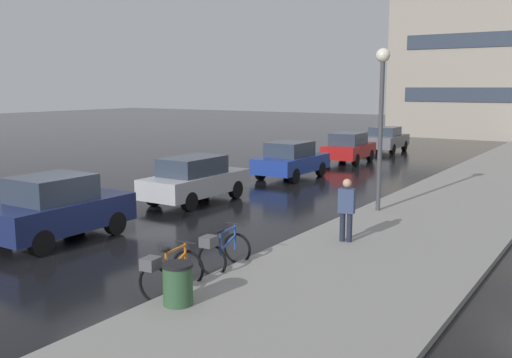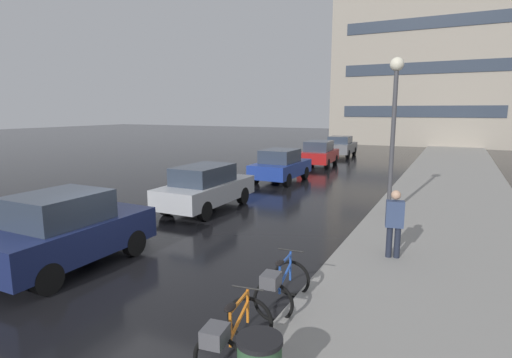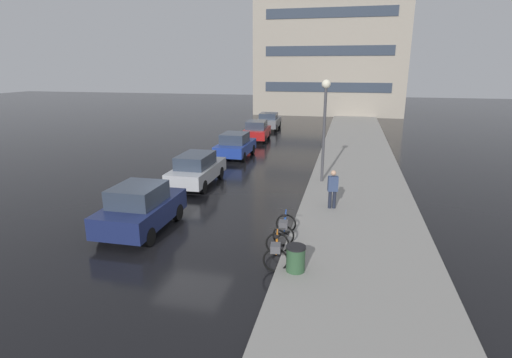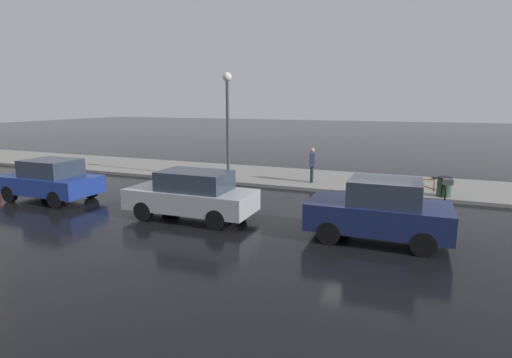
{
  "view_description": "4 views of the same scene",
  "coord_description": "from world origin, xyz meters",
  "px_view_note": "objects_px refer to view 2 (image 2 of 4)",
  "views": [
    {
      "loc": [
        10.69,
        -9.84,
        4.01
      ],
      "look_at": [
        1.99,
        3.43,
        1.44
      ],
      "focal_mm": 40.0,
      "sensor_mm": 36.0,
      "label": 1
    },
    {
      "loc": [
        6.07,
        -6.32,
        3.56
      ],
      "look_at": [
        0.34,
        5.05,
        1.35
      ],
      "focal_mm": 28.0,
      "sensor_mm": 36.0,
      "label": 2
    },
    {
      "loc": [
        5.4,
        -12.7,
        5.78
      ],
      "look_at": [
        1.99,
        1.9,
        1.53
      ],
      "focal_mm": 28.0,
      "sensor_mm": 36.0,
      "label": 3
    },
    {
      "loc": [
        -12.96,
        -1.3,
        3.83
      ],
      "look_at": [
        0.73,
        4.22,
        0.96
      ],
      "focal_mm": 28.0,
      "sensor_mm": 36.0,
      "label": 4
    }
  ],
  "objects_px": {
    "car_blue": "(281,166)",
    "car_grey": "(340,146)",
    "car_silver": "(206,187)",
    "pedestrian": "(394,222)",
    "streetlamp": "(394,109)",
    "car_navy": "(65,230)",
    "bicycle_second": "(280,286)",
    "bicycle_nearest": "(232,336)",
    "car_red": "(319,153)"
  },
  "relations": [
    {
      "from": "pedestrian",
      "to": "streetlamp",
      "type": "xyz_separation_m",
      "value": [
        -0.69,
        3.97,
        2.59
      ]
    },
    {
      "from": "bicycle_second",
      "to": "car_blue",
      "type": "bearing_deg",
      "value": 113.24
    },
    {
      "from": "car_blue",
      "to": "bicycle_second",
      "type": "bearing_deg",
      "value": -66.76
    },
    {
      "from": "car_silver",
      "to": "car_blue",
      "type": "xyz_separation_m",
      "value": [
        0.14,
        6.49,
        -0.01
      ]
    },
    {
      "from": "bicycle_nearest",
      "to": "pedestrian",
      "type": "bearing_deg",
      "value": 74.72
    },
    {
      "from": "streetlamp",
      "to": "car_navy",
      "type": "bearing_deg",
      "value": -128.2
    },
    {
      "from": "car_grey",
      "to": "streetlamp",
      "type": "distance_m",
      "value": 18.43
    },
    {
      "from": "car_grey",
      "to": "streetlamp",
      "type": "bearing_deg",
      "value": -70.07
    },
    {
      "from": "car_navy",
      "to": "pedestrian",
      "type": "xyz_separation_m",
      "value": [
        6.64,
        3.59,
        0.13
      ]
    },
    {
      "from": "car_navy",
      "to": "car_silver",
      "type": "relative_size",
      "value": 0.9
    },
    {
      "from": "car_silver",
      "to": "car_red",
      "type": "xyz_separation_m",
      "value": [
        0.14,
        12.69,
        0.0
      ]
    },
    {
      "from": "car_silver",
      "to": "car_grey",
      "type": "bearing_deg",
      "value": 90.31
    },
    {
      "from": "car_navy",
      "to": "car_silver",
      "type": "bearing_deg",
      "value": 91.56
    },
    {
      "from": "car_grey",
      "to": "car_navy",
      "type": "bearing_deg",
      "value": -89.39
    },
    {
      "from": "car_red",
      "to": "car_grey",
      "type": "xyz_separation_m",
      "value": [
        -0.24,
        6.06,
        -0.04
      ]
    },
    {
      "from": "bicycle_second",
      "to": "car_navy",
      "type": "height_order",
      "value": "car_navy"
    },
    {
      "from": "car_blue",
      "to": "streetlamp",
      "type": "height_order",
      "value": "streetlamp"
    },
    {
      "from": "bicycle_second",
      "to": "car_navy",
      "type": "bearing_deg",
      "value": -177.16
    },
    {
      "from": "pedestrian",
      "to": "car_silver",
      "type": "bearing_deg",
      "value": 161.05
    },
    {
      "from": "bicycle_nearest",
      "to": "car_red",
      "type": "relative_size",
      "value": 0.39
    },
    {
      "from": "car_silver",
      "to": "pedestrian",
      "type": "xyz_separation_m",
      "value": [
        6.8,
        -2.33,
        0.17
      ]
    },
    {
      "from": "car_red",
      "to": "streetlamp",
      "type": "height_order",
      "value": "streetlamp"
    },
    {
      "from": "bicycle_second",
      "to": "streetlamp",
      "type": "distance_m",
      "value": 7.96
    },
    {
      "from": "bicycle_nearest",
      "to": "car_navy",
      "type": "xyz_separation_m",
      "value": [
        -5.25,
        1.51,
        0.36
      ]
    },
    {
      "from": "pedestrian",
      "to": "bicycle_second",
      "type": "bearing_deg",
      "value": -113.32
    },
    {
      "from": "bicycle_nearest",
      "to": "car_silver",
      "type": "height_order",
      "value": "car_silver"
    },
    {
      "from": "bicycle_second",
      "to": "car_blue",
      "type": "relative_size",
      "value": 0.35
    },
    {
      "from": "streetlamp",
      "to": "bicycle_second",
      "type": "bearing_deg",
      "value": -95.82
    },
    {
      "from": "bicycle_nearest",
      "to": "car_navy",
      "type": "distance_m",
      "value": 5.47
    },
    {
      "from": "car_silver",
      "to": "car_navy",
      "type": "bearing_deg",
      "value": -88.44
    },
    {
      "from": "bicycle_second",
      "to": "pedestrian",
      "type": "height_order",
      "value": "pedestrian"
    },
    {
      "from": "bicycle_second",
      "to": "car_silver",
      "type": "xyz_separation_m",
      "value": [
        -5.36,
        5.67,
        0.32
      ]
    },
    {
      "from": "bicycle_nearest",
      "to": "car_grey",
      "type": "bearing_deg",
      "value": 101.87
    },
    {
      "from": "car_blue",
      "to": "streetlamp",
      "type": "relative_size",
      "value": 0.76
    },
    {
      "from": "car_red",
      "to": "pedestrian",
      "type": "distance_m",
      "value": 16.44
    },
    {
      "from": "car_blue",
      "to": "pedestrian",
      "type": "relative_size",
      "value": 2.24
    },
    {
      "from": "bicycle_nearest",
      "to": "streetlamp",
      "type": "height_order",
      "value": "streetlamp"
    },
    {
      "from": "car_navy",
      "to": "car_silver",
      "type": "distance_m",
      "value": 5.93
    },
    {
      "from": "streetlamp",
      "to": "car_silver",
      "type": "bearing_deg",
      "value": -165.04
    },
    {
      "from": "bicycle_second",
      "to": "bicycle_nearest",
      "type": "bearing_deg",
      "value": -88.65
    },
    {
      "from": "car_silver",
      "to": "streetlamp",
      "type": "height_order",
      "value": "streetlamp"
    },
    {
      "from": "bicycle_second",
      "to": "pedestrian",
      "type": "xyz_separation_m",
      "value": [
        1.44,
        3.33,
        0.49
      ]
    },
    {
      "from": "bicycle_second",
      "to": "car_grey",
      "type": "relative_size",
      "value": 0.35
    },
    {
      "from": "car_grey",
      "to": "streetlamp",
      "type": "xyz_separation_m",
      "value": [
        6.21,
        -17.12,
        2.79
      ]
    },
    {
      "from": "streetlamp",
      "to": "car_red",
      "type": "bearing_deg",
      "value": 118.35
    },
    {
      "from": "car_blue",
      "to": "car_navy",
      "type": "bearing_deg",
      "value": -89.92
    },
    {
      "from": "bicycle_second",
      "to": "car_red",
      "type": "height_order",
      "value": "car_red"
    },
    {
      "from": "car_blue",
      "to": "bicycle_nearest",
      "type": "bearing_deg",
      "value": -69.3
    },
    {
      "from": "car_blue",
      "to": "car_grey",
      "type": "distance_m",
      "value": 12.27
    },
    {
      "from": "car_grey",
      "to": "pedestrian",
      "type": "distance_m",
      "value": 22.19
    }
  ]
}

